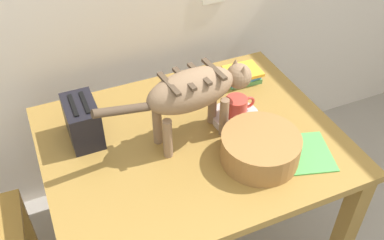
# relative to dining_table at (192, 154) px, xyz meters

# --- Properties ---
(dining_table) EXTENTS (1.17, 0.93, 0.72)m
(dining_table) POSITION_rel_dining_table_xyz_m (0.00, 0.00, 0.00)
(dining_table) COLOR olive
(dining_table) RESTS_ON ground_plane
(cat) EXTENTS (0.64, 0.20, 0.31)m
(cat) POSITION_rel_dining_table_xyz_m (0.02, 0.01, 0.31)
(cat) COLOR #896B4F
(cat) RESTS_ON dining_table
(saucer_bowl) EXTENTS (0.20, 0.20, 0.03)m
(saucer_bowl) POSITION_rel_dining_table_xyz_m (0.21, 0.03, 0.11)
(saucer_bowl) COLOR #BFAEAA
(saucer_bowl) RESTS_ON dining_table
(coffee_mug) EXTENTS (0.13, 0.09, 0.08)m
(coffee_mug) POSITION_rel_dining_table_xyz_m (0.22, 0.03, 0.16)
(coffee_mug) COLOR #CA3E33
(coffee_mug) RESTS_ON saucer_bowl
(magazine) EXTENTS (0.34, 0.29, 0.01)m
(magazine) POSITION_rel_dining_table_xyz_m (0.32, -0.24, 0.09)
(magazine) COLOR #4DAA4E
(magazine) RESTS_ON dining_table
(book_stack) EXTENTS (0.18, 0.15, 0.06)m
(book_stack) POSITION_rel_dining_table_xyz_m (0.37, 0.28, 0.12)
(book_stack) COLOR #509450
(book_stack) RESTS_ON dining_table
(wicker_basket) EXTENTS (0.30, 0.30, 0.11)m
(wicker_basket) POSITION_rel_dining_table_xyz_m (0.19, -0.20, 0.15)
(wicker_basket) COLOR olive
(wicker_basket) RESTS_ON dining_table
(toaster) EXTENTS (0.12, 0.20, 0.18)m
(toaster) POSITION_rel_dining_table_xyz_m (-0.39, 0.18, 0.17)
(toaster) COLOR black
(toaster) RESTS_ON dining_table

